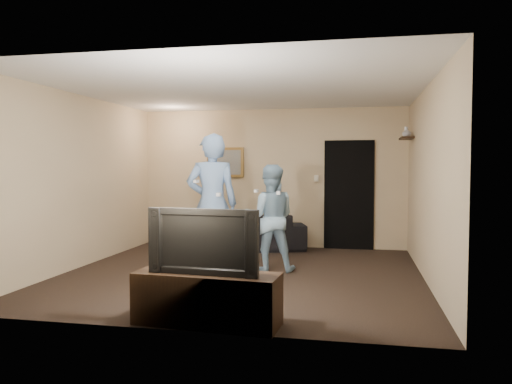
% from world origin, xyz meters
% --- Properties ---
extents(ground, '(5.00, 5.00, 0.00)m').
position_xyz_m(ground, '(0.00, 0.00, 0.00)').
color(ground, black).
rests_on(ground, ground).
extents(ceiling, '(5.00, 5.00, 0.04)m').
position_xyz_m(ceiling, '(0.00, 0.00, 2.60)').
color(ceiling, silver).
rests_on(ceiling, wall_back).
extents(wall_back, '(5.00, 0.04, 2.60)m').
position_xyz_m(wall_back, '(0.00, 2.50, 1.30)').
color(wall_back, tan).
rests_on(wall_back, ground).
extents(wall_front, '(5.00, 0.04, 2.60)m').
position_xyz_m(wall_front, '(0.00, -2.50, 1.30)').
color(wall_front, tan).
rests_on(wall_front, ground).
extents(wall_left, '(0.04, 5.00, 2.60)m').
position_xyz_m(wall_left, '(-2.50, 0.00, 1.30)').
color(wall_left, tan).
rests_on(wall_left, ground).
extents(wall_right, '(0.04, 5.00, 2.60)m').
position_xyz_m(wall_right, '(2.50, 0.00, 1.30)').
color(wall_right, tan).
rests_on(wall_right, ground).
extents(sofa, '(2.45, 1.51, 0.67)m').
position_xyz_m(sofa, '(-0.47, 2.03, 0.33)').
color(sofa, black).
rests_on(sofa, ground).
extents(throw_pillow, '(0.50, 0.29, 0.48)m').
position_xyz_m(throw_pillow, '(-0.98, 2.03, 0.48)').
color(throw_pillow, '#17453B').
rests_on(throw_pillow, sofa).
extents(painting_frame, '(0.72, 0.05, 0.57)m').
position_xyz_m(painting_frame, '(-0.90, 2.48, 1.60)').
color(painting_frame, olive).
rests_on(painting_frame, wall_back).
extents(painting_canvas, '(0.62, 0.01, 0.47)m').
position_xyz_m(painting_canvas, '(-0.90, 2.45, 1.60)').
color(painting_canvas, slate).
rests_on(painting_canvas, painting_frame).
extents(doorway, '(0.90, 0.06, 2.00)m').
position_xyz_m(doorway, '(1.45, 2.47, 1.00)').
color(doorway, black).
rests_on(doorway, ground).
extents(light_switch, '(0.08, 0.02, 0.12)m').
position_xyz_m(light_switch, '(0.85, 2.48, 1.30)').
color(light_switch, silver).
rests_on(light_switch, wall_back).
extents(wall_shelf, '(0.20, 0.60, 0.03)m').
position_xyz_m(wall_shelf, '(2.39, 1.80, 1.99)').
color(wall_shelf, black).
rests_on(wall_shelf, wall_right).
extents(shelf_vase, '(0.19, 0.19, 0.15)m').
position_xyz_m(shelf_vase, '(2.39, 1.74, 2.08)').
color(shelf_vase, '#A6A6AB').
rests_on(shelf_vase, wall_shelf).
extents(shelf_figurine, '(0.06, 0.06, 0.18)m').
position_xyz_m(shelf_figurine, '(2.39, 1.87, 2.09)').
color(shelf_figurine, silver).
rests_on(shelf_figurine, wall_shelf).
extents(tv_console, '(1.44, 0.56, 0.50)m').
position_xyz_m(tv_console, '(0.19, -2.27, 0.25)').
color(tv_console, black).
rests_on(tv_console, ground).
extents(television, '(1.10, 0.23, 0.63)m').
position_xyz_m(television, '(0.19, -2.27, 0.82)').
color(television, black).
rests_on(television, tv_console).
extents(wii_player_left, '(0.82, 0.65, 1.98)m').
position_xyz_m(wii_player_left, '(-0.42, -0.03, 0.99)').
color(wii_player_left, '#6E90BE').
rests_on(wii_player_left, ground).
extents(wii_player_right, '(0.83, 0.70, 1.55)m').
position_xyz_m(wii_player_right, '(0.36, 0.29, 0.78)').
color(wii_player_right, '#83A8BF').
rests_on(wii_player_right, ground).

